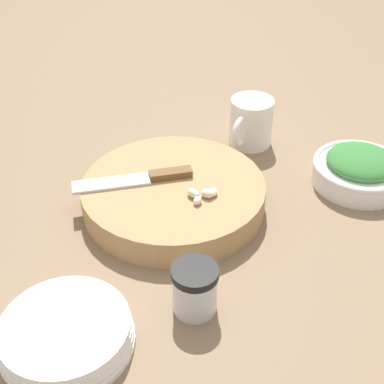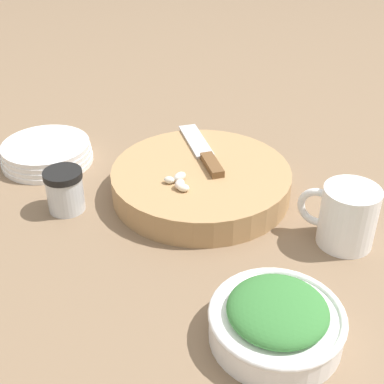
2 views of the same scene
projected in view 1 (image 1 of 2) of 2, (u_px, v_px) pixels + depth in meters
The scene contains 8 objects.
ground_plane at pixel (219, 224), 0.90m from camera, with size 5.00×5.00×0.00m, color #7F664C.
cutting_board at pixel (174, 195), 0.93m from camera, with size 0.32×0.32×0.05m.
chef_knife at pixel (140, 179), 0.92m from camera, with size 0.20×0.11×0.01m.
garlic_cloves at pixel (202, 194), 0.88m from camera, with size 0.06×0.04×0.02m.
herb_bowl at pixel (360, 169), 0.98m from camera, with size 0.17×0.17×0.07m.
spice_jar at pixel (195, 289), 0.73m from camera, with size 0.07×0.07×0.07m.
coffee_mug at pixel (250, 123), 1.09m from camera, with size 0.12×0.09×0.10m.
plate_stack at pixel (66, 334), 0.69m from camera, with size 0.18×0.18×0.04m.
Camera 1 is at (0.45, 0.53, 0.58)m, focal length 50.00 mm.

